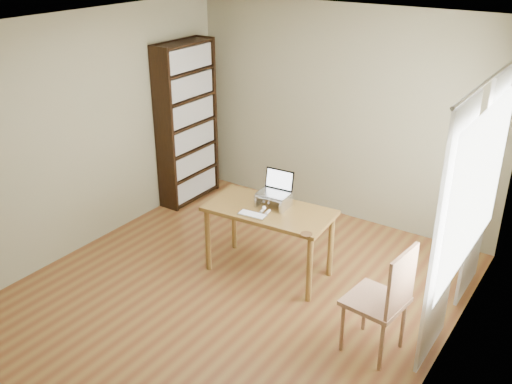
% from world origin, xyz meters
% --- Properties ---
extents(room, '(4.04, 4.54, 2.64)m').
position_xyz_m(room, '(0.03, 0.01, 1.30)').
color(room, brown).
rests_on(room, ground).
extents(bookshelf, '(0.30, 0.90, 2.10)m').
position_xyz_m(bookshelf, '(-1.83, 1.55, 1.05)').
color(bookshelf, black).
rests_on(bookshelf, ground).
extents(curtains, '(0.03, 1.90, 2.25)m').
position_xyz_m(curtains, '(1.92, 0.80, 1.17)').
color(curtains, white).
rests_on(curtains, ground).
extents(desk, '(1.34, 0.75, 0.75)m').
position_xyz_m(desk, '(0.07, 0.57, 0.64)').
color(desk, brown).
rests_on(desk, ground).
extents(laptop_stand, '(0.32, 0.25, 0.13)m').
position_xyz_m(laptop_stand, '(0.07, 0.65, 0.83)').
color(laptop_stand, silver).
rests_on(laptop_stand, desk).
extents(laptop, '(0.33, 0.28, 0.22)m').
position_xyz_m(laptop, '(0.07, 0.70, 0.94)').
color(laptop, silver).
rests_on(laptop, laptop_stand).
extents(keyboard, '(0.30, 0.15, 0.02)m').
position_xyz_m(keyboard, '(0.01, 0.35, 0.76)').
color(keyboard, silver).
rests_on(keyboard, desk).
extents(coaster, '(0.11, 0.11, 0.01)m').
position_xyz_m(coaster, '(0.65, 0.31, 0.75)').
color(coaster, '#55361D').
rests_on(coaster, desk).
extents(cat, '(0.23, 0.47, 0.13)m').
position_xyz_m(cat, '(0.07, 0.68, 0.81)').
color(cat, '#473F38').
rests_on(cat, desk).
extents(chair, '(0.51, 0.51, 1.05)m').
position_xyz_m(chair, '(1.56, 0.03, 0.57)').
color(chair, tan).
rests_on(chair, ground).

